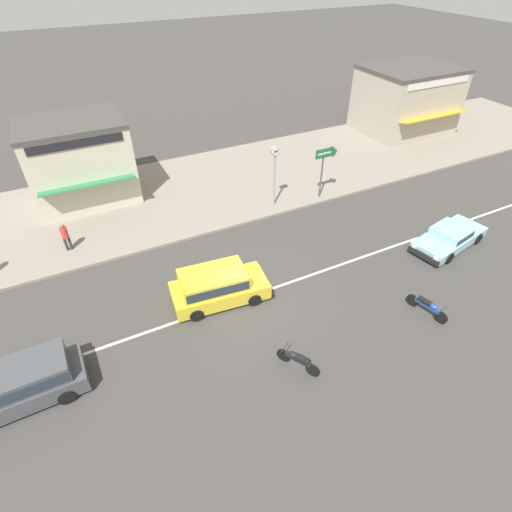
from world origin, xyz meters
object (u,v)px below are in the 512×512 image
Objects in this scene: motorcycle_2 at (428,307)px; shopfront_corner_warung at (406,99)px; motorcycle_0 at (298,360)px; shopfront_mid_block at (80,161)px; minivan_yellow_1 at (217,285)px; sedan_pale_blue_3 at (449,237)px; arrow_signboard at (331,155)px; minivan_dark_grey_0 at (22,383)px; street_clock at (275,164)px; pedestrian_far_end at (65,235)px.

shopfront_corner_warung reaches higher than motorcycle_2.
motorcycle_0 is 17.41m from shopfront_mid_block.
minivan_yellow_1 is at bearing -151.03° from shopfront_corner_warung.
sedan_pale_blue_3 is at bearing -7.59° from minivan_yellow_1.
motorcycle_2 is at bearing -100.22° from arrow_signboard.
minivan_dark_grey_0 is at bearing -107.00° from shopfront_mid_block.
sedan_pale_blue_3 is at bearing -0.20° from minivan_dark_grey_0.
arrow_signboard is 14.75m from shopfront_mid_block.
minivan_dark_grey_0 is at bearing 160.94° from motorcycle_0.
shopfront_mid_block is (4.09, 13.37, 1.71)m from minivan_dark_grey_0.
minivan_dark_grey_0 is 9.66m from motorcycle_0.
shopfront_corner_warung is (29.29, 13.46, 1.78)m from minivan_dark_grey_0.
motorcycle_0 is at bearing -114.16° from street_clock.
minivan_yellow_1 is 12.54m from sedan_pale_blue_3.
arrow_signboard is at bearing 21.95° from minivan_dark_grey_0.
pedestrian_far_end reaches higher than motorcycle_2.
motorcycle_2 is 0.26× the size of shopfront_corner_warung.
shopfront_corner_warung is (11.90, 6.45, -0.20)m from arrow_signboard.
arrow_signboard is (17.39, 7.01, 1.98)m from minivan_dark_grey_0.
street_clock is at bearing 98.74° from motorcycle_2.
shopfront_mid_block is (-11.45, 16.64, 2.13)m from motorcycle_2.
minivan_yellow_1 is 0.63× the size of shopfront_corner_warung.
motorcycle_2 is at bearing -81.26° from street_clock.
street_clock is at bearing 28.30° from minivan_dark_grey_0.
minivan_dark_grey_0 is 2.33× the size of motorcycle_2.
motorcycle_0 is 11.89m from street_clock.
motorcycle_2 is 20.31m from shopfront_mid_block.
street_clock is 1.16× the size of arrow_signboard.
minivan_dark_grey_0 is 2.79× the size of pedestrian_far_end.
minivan_dark_grey_0 is 14.09m from shopfront_mid_block.
motorcycle_0 is 26.22m from shopfront_corner_warung.
motorcycle_2 is at bearing -1.05° from motorcycle_0.
sedan_pale_blue_3 is 2.53× the size of motorcycle_2.
minivan_dark_grey_0 is at bearing -155.32° from shopfront_corner_warung.
minivan_dark_grey_0 is at bearing 179.80° from sedan_pale_blue_3.
street_clock is 2.36× the size of pedestrian_far_end.
shopfront_mid_block is (-13.30, 6.36, -0.27)m from arrow_signboard.
pedestrian_far_end is at bearing 175.32° from arrow_signboard.
arrow_signboard is 13.53m from shopfront_corner_warung.
sedan_pale_blue_3 is 21.13m from shopfront_mid_block.
pedestrian_far_end is 5.63m from shopfront_mid_block.
minivan_yellow_1 is at bearing -150.43° from arrow_signboard.
minivan_dark_grey_0 is at bearing -105.69° from pedestrian_far_end.
arrow_signboard is 0.55× the size of shopfront_mid_block.
street_clock reaches higher than arrow_signboard.
pedestrian_far_end reaches higher than minivan_dark_grey_0.
arrow_signboard reaches higher than motorcycle_2.
sedan_pale_blue_3 is (12.43, -1.66, -0.31)m from minivan_yellow_1.
sedan_pale_blue_3 is 5.71m from motorcycle_2.
minivan_yellow_1 is 24.59m from shopfront_corner_warung.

